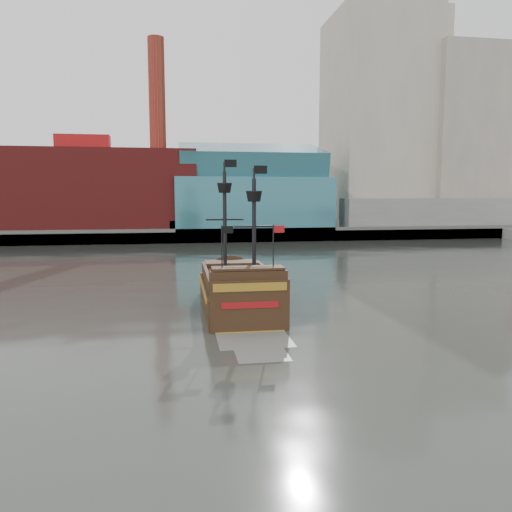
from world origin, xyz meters
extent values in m
plane|color=#282C26|center=(0.00, 0.00, 0.00)|extent=(400.00, 400.00, 0.00)
cube|color=slate|center=(0.00, 92.00, 1.00)|extent=(220.00, 60.00, 2.00)
cube|color=#4C4C49|center=(0.00, 62.50, 1.30)|extent=(220.00, 1.00, 2.60)
cube|color=maroon|center=(-22.00, 72.00, 9.50)|extent=(42.00, 18.00, 15.00)
cube|color=#2C6A76|center=(10.00, 70.00, 7.00)|extent=(30.00, 16.00, 10.00)
cube|color=#B1A693|center=(40.00, 80.00, 25.00)|extent=(20.00, 22.00, 46.00)
cube|color=gray|center=(58.00, 76.00, 21.00)|extent=(18.00, 18.00, 38.00)
cube|color=#B1A693|center=(50.00, 97.00, 28.00)|extent=(24.00, 20.00, 52.00)
cube|color=slate|center=(48.00, 66.00, 5.00)|extent=(40.00, 6.00, 6.00)
cylinder|color=maroon|center=(-8.00, 74.00, 28.00)|extent=(3.20, 3.20, 22.00)
cube|color=#2C6A76|center=(10.00, 70.00, 15.00)|extent=(28.00, 14.94, 8.78)
cube|color=black|center=(-0.55, 8.72, 0.63)|extent=(5.42, 12.71, 2.74)
cube|color=#4A311B|center=(-0.55, 8.72, 2.16)|extent=(4.88, 11.44, 0.32)
cube|color=black|center=(-0.49, 13.78, 2.53)|extent=(4.51, 2.58, 1.05)
cube|color=black|center=(-0.61, 3.24, 2.95)|extent=(5.02, 1.75, 1.90)
cube|color=black|center=(-0.62, 2.27, 1.26)|extent=(5.17, 0.33, 4.21)
cube|color=olive|center=(-0.63, 2.13, 2.95)|extent=(4.74, 0.14, 0.53)
cube|color=maroon|center=(-0.63, 2.13, 1.79)|extent=(3.69, 0.13, 0.42)
cylinder|color=black|center=(-1.37, 10.31, 6.43)|extent=(0.30, 0.30, 8.22)
cylinder|color=black|center=(0.38, 6.81, 6.11)|extent=(0.30, 0.30, 7.59)
cone|color=black|center=(-1.37, 10.31, 9.27)|extent=(1.17, 1.17, 0.74)
cone|color=black|center=(0.38, 6.81, 8.64)|extent=(1.17, 1.17, 0.74)
cube|color=black|center=(-0.90, 10.31, 11.17)|extent=(0.95, 0.04, 0.58)
cube|color=black|center=(0.85, 6.81, 10.54)|extent=(0.95, 0.04, 0.58)
cube|color=gray|center=(-0.65, 0.50, 0.01)|extent=(4.52, 3.85, 0.02)
camera|label=1|loc=(-5.37, -28.59, 8.79)|focal=35.00mm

